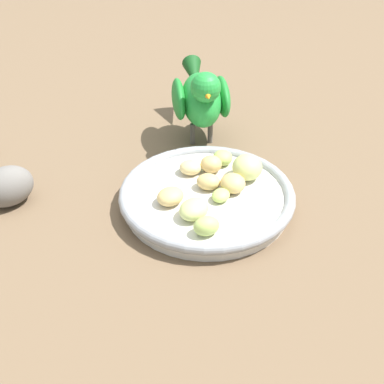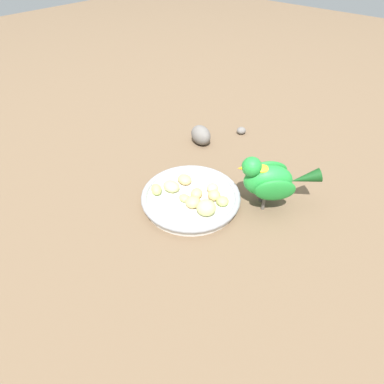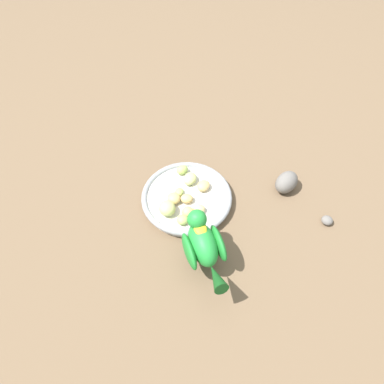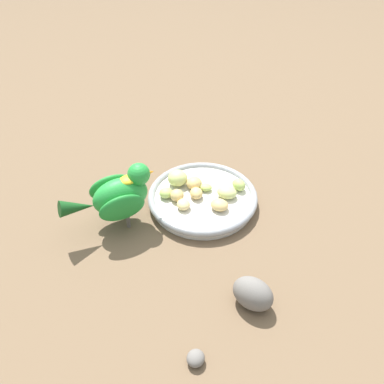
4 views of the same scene
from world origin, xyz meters
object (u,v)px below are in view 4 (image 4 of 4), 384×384
object	(u,v)px
apple_piece_7	(239,185)
apple_piece_9	(219,205)
apple_piece_1	(196,193)
apple_piece_4	(166,193)
apple_piece_0	(194,183)
apple_piece_5	(177,195)
apple_piece_6	(178,178)
rock_large	(253,294)
pebble_0	(196,358)
feeding_bowl	(202,197)
apple_piece_2	(227,192)
parrot	(118,195)
apple_piece_3	(208,188)
apple_piece_8	(183,204)

from	to	relation	value
apple_piece_7	apple_piece_9	size ratio (longest dim) A/B	0.87
apple_piece_1	apple_piece_4	world-z (taller)	same
apple_piece_0	apple_piece_9	xyz separation A→B (m)	(-0.05, -0.07, -0.00)
apple_piece_1	apple_piece_5	xyz separation A→B (m)	(-0.02, 0.03, 0.00)
apple_piece_6	rock_large	distance (m)	0.30
apple_piece_9	pebble_0	world-z (taller)	apple_piece_9
feeding_bowl	apple_piece_6	world-z (taller)	apple_piece_6
rock_large	pebble_0	xyz separation A→B (m)	(-0.12, 0.05, -0.02)
feeding_bowl	apple_piece_2	size ratio (longest dim) A/B	5.57
apple_piece_9	pebble_0	distance (m)	0.30
parrot	apple_piece_5	bearing A→B (deg)	-1.28
apple_piece_3	apple_piece_4	bearing A→B (deg)	121.13
apple_piece_3	apple_piece_8	world-z (taller)	apple_piece_8
apple_piece_5	apple_piece_6	bearing A→B (deg)	18.39
apple_piece_4	apple_piece_0	bearing A→B (deg)	-44.21
apple_piece_1	parrot	bearing A→B (deg)	129.71
apple_piece_4	apple_piece_3	bearing A→B (deg)	-58.87
pebble_0	parrot	bearing A→B (deg)	44.80
apple_piece_9	parrot	xyz separation A→B (m)	(-0.08, 0.17, 0.04)
apple_piece_5	apple_piece_9	size ratio (longest dim) A/B	0.80
apple_piece_3	apple_piece_6	size ratio (longest dim) A/B	0.63
apple_piece_7	apple_piece_8	size ratio (longest dim) A/B	1.06
feeding_bowl	apple_piece_8	world-z (taller)	apple_piece_8
apple_piece_1	apple_piece_4	distance (m)	0.06
feeding_bowl	apple_piece_9	size ratio (longest dim) A/B	6.31
apple_piece_3	pebble_0	distance (m)	0.35
parrot	feeding_bowl	bearing A→B (deg)	-4.61
apple_piece_6	pebble_0	bearing A→B (deg)	-156.45
feeding_bowl	apple_piece_0	bearing A→B (deg)	51.59
apple_piece_1	apple_piece_2	size ratio (longest dim) A/B	0.76
apple_piece_4	rock_large	size ratio (longest dim) A/B	0.40
apple_piece_8	rock_large	bearing A→B (deg)	-133.25
apple_piece_3	apple_piece_8	bearing A→B (deg)	155.62
parrot	rock_large	size ratio (longest dim) A/B	2.21
apple_piece_2	apple_piece_7	xyz separation A→B (m)	(0.03, -0.02, 0.00)
apple_piece_2	feeding_bowl	bearing A→B (deg)	103.96
apple_piece_0	apple_piece_9	bearing A→B (deg)	-125.00
apple_piece_6	rock_large	world-z (taller)	same
apple_piece_1	apple_piece_5	distance (m)	0.04
apple_piece_8	apple_piece_2	bearing A→B (deg)	-50.53
apple_piece_1	apple_piece_7	bearing A→B (deg)	-56.02
apple_piece_3	apple_piece_1	bearing A→B (deg)	149.14
rock_large	pebble_0	world-z (taller)	rock_large
apple_piece_8	rock_large	size ratio (longest dim) A/B	0.43
apple_piece_0	apple_piece_8	xyz separation A→B (m)	(-0.06, -0.00, -0.00)
apple_piece_3	apple_piece_5	xyz separation A→B (m)	(-0.05, 0.05, 0.00)
feeding_bowl	rock_large	world-z (taller)	rock_large
apple_piece_1	apple_piece_3	size ratio (longest dim) A/B	1.18
apple_piece_5	apple_piece_7	xyz separation A→B (m)	(0.07, -0.11, 0.00)
feeding_bowl	apple_piece_3	xyz separation A→B (m)	(0.02, -0.01, 0.01)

